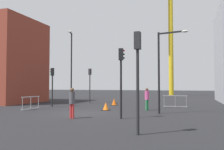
# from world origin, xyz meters

# --- Properties ---
(ground) EXTENTS (160.00, 160.00, 0.00)m
(ground) POSITION_xyz_m (0.00, 0.00, 0.00)
(ground) COLOR black
(construction_crane) EXTENTS (14.53, 13.29, 25.01)m
(construction_crane) POSITION_xyz_m (3.63, 30.85, 16.56)
(construction_crane) COLOR yellow
(construction_crane) RESTS_ON ground
(streetlamp_tall) EXTENTS (0.70, 1.36, 7.46)m
(streetlamp_tall) POSITION_xyz_m (-4.50, 6.80, 4.34)
(streetlamp_tall) COLOR black
(streetlamp_tall) RESTS_ON ground
(streetlamp_short) EXTENTS (2.07, 0.54, 5.68)m
(streetlamp_short) POSITION_xyz_m (5.47, 1.37, 3.50)
(streetlamp_short) COLOR black
(streetlamp_short) RESTS_ON ground
(traffic_light_far) EXTENTS (0.39, 0.34, 3.86)m
(traffic_light_far) POSITION_xyz_m (-3.52, 9.44, 2.60)
(traffic_light_far) COLOR #2D2D30
(traffic_light_far) RESTS_ON ground
(traffic_light_verge) EXTENTS (0.25, 0.37, 4.11)m
(traffic_light_verge) POSITION_xyz_m (5.19, -5.98, 2.75)
(traffic_light_verge) COLOR #232326
(traffic_light_verge) RESTS_ON ground
(traffic_light_near) EXTENTS (0.37, 0.36, 3.55)m
(traffic_light_near) POSITION_xyz_m (-4.75, 3.66, 2.41)
(traffic_light_near) COLOR #232326
(traffic_light_near) RESTS_ON ground
(traffic_light_island) EXTENTS (0.39, 0.30, 4.16)m
(traffic_light_island) POSITION_xyz_m (3.32, -1.78, 2.78)
(traffic_light_island) COLOR black
(traffic_light_island) RESTS_ON ground
(pedestrian_walking) EXTENTS (0.34, 0.34, 1.76)m
(pedestrian_walking) POSITION_xyz_m (3.98, 3.36, 1.03)
(pedestrian_walking) COLOR #2D844C
(pedestrian_walking) RESTS_ON ground
(pedestrian_waiting) EXTENTS (0.34, 0.34, 1.81)m
(pedestrian_waiting) POSITION_xyz_m (0.52, -2.59, 1.06)
(pedestrian_waiting) COLOR red
(pedestrian_waiting) RESTS_ON ground
(safety_barrier_front) EXTENTS (2.10, 0.19, 1.08)m
(safety_barrier_front) POSITION_xyz_m (5.97, 6.40, 0.56)
(safety_barrier_front) COLOR gray
(safety_barrier_front) RESTS_ON ground
(safety_barrier_right_run) EXTENTS (0.28, 1.96, 1.08)m
(safety_barrier_right_run) POSITION_xyz_m (-4.90, 0.78, 0.56)
(safety_barrier_right_run) COLOR #B2B5BA
(safety_barrier_right_run) RESTS_ON ground
(traffic_cone_orange) EXTENTS (0.63, 0.63, 0.64)m
(traffic_cone_orange) POSITION_xyz_m (0.88, 2.43, 0.30)
(traffic_cone_orange) COLOR black
(traffic_cone_orange) RESTS_ON ground
(traffic_cone_by_barrier) EXTENTS (0.66, 0.66, 0.67)m
(traffic_cone_by_barrier) POSITION_xyz_m (0.10, 7.10, 0.31)
(traffic_cone_by_barrier) COLOR black
(traffic_cone_by_barrier) RESTS_ON ground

